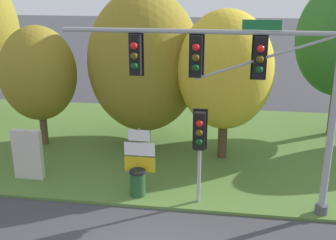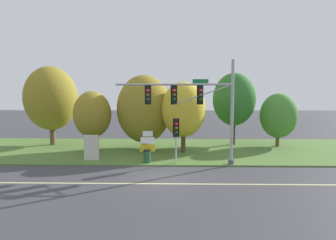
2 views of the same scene
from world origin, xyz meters
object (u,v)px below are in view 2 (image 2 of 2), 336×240
Objects in this scene: route_sign_post at (148,143)px; trash_bin at (147,156)px; tree_right_far at (278,116)px; tree_nearest_road at (51,98)px; tree_behind_signpost at (144,109)px; info_kiosk at (92,148)px; tree_left_of_mast at (92,114)px; tree_tall_centre at (234,100)px; pedestrian_signal_near_kerb at (176,131)px; traffic_signal_mast at (196,102)px; tree_mid_verge at (183,110)px.

route_sign_post is 2.49× the size of trash_bin.
tree_right_far is at bearing 28.80° from trash_bin.
tree_nearest_road reaches higher than trash_bin.
tree_behind_signpost is 6.35m from info_kiosk.
tree_tall_centre is (13.13, 3.29, 1.28)m from tree_left_of_mast.
pedestrian_signal_near_kerb is 0.48× the size of tree_behind_signpost.
info_kiosk is (-12.19, -6.71, -3.57)m from tree_tall_centre.
route_sign_post is 0.96m from trash_bin.
tree_mid_verge is (-0.71, 4.11, -0.74)m from traffic_signal_mast.
tree_mid_verge is at bearing -144.81° from tree_tall_centre.
tree_nearest_road is 1.09× the size of tree_tall_centre.
pedestrian_signal_near_kerb is at bearing -145.26° from tree_right_far.
tree_left_of_mast is 0.87× the size of tree_mid_verge.
tree_mid_verge reaches higher than tree_left_of_mast.
tree_behind_signpost reaches higher than route_sign_post.
traffic_signal_mast reaches higher than info_kiosk.
tree_nearest_road is 4.09× the size of info_kiosk.
pedestrian_signal_near_kerb is at bearing -31.07° from tree_left_of_mast.
tree_left_of_mast is (-8.70, 4.45, -1.20)m from traffic_signal_mast.
info_kiosk is (5.91, -6.31, -3.67)m from tree_nearest_road.
tree_mid_verge is at bearing 51.37° from route_sign_post.
tree_mid_verge is at bearing 80.67° from pedestrian_signal_near_kerb.
tree_tall_centre is at bearing 35.19° from tree_mid_verge.
pedestrian_signal_near_kerb is 2.84m from trash_bin.
tree_left_of_mast is 1.03× the size of tree_right_far.
tree_mid_verge is at bearing 54.03° from trash_bin.
tree_mid_verge is 8.17m from info_kiosk.
traffic_signal_mast is 9.85m from tree_left_of_mast.
tree_tall_centre is (7.89, 7.07, 3.15)m from route_sign_post.
tree_nearest_road is at bearing 149.30° from pedestrian_signal_near_kerb.
tree_mid_verge is at bearing -22.37° from tree_behind_signpost.
tree_nearest_road is at bearing 178.88° from tree_right_far.
route_sign_post is 0.34× the size of tree_behind_signpost.
tree_behind_signpost is 3.84m from tree_mid_verge.
tree_nearest_road is at bearing 151.78° from traffic_signal_mast.
tree_nearest_road is 1.47× the size of tree_left_of_mast.
pedestrian_signal_near_kerb is 0.63× the size of tree_right_far.
trash_bin is at bearing -136.76° from tree_tall_centre.
traffic_signal_mast is 2.57× the size of pedestrian_signal_near_kerb.
route_sign_post is at bearing -4.79° from info_kiosk.
pedestrian_signal_near_kerb is at bearing -62.49° from tree_behind_signpost.
trash_bin is (-11.99, -6.59, -2.50)m from tree_right_far.
tree_left_of_mast is (4.97, -2.89, -1.39)m from tree_nearest_road.
pedestrian_signal_near_kerb is at bearing -30.70° from tree_nearest_road.
tree_behind_signpost is 12.87m from tree_right_far.
tree_tall_centre is at bearing 43.24° from trash_bin.
tree_nearest_road reaches higher than tree_left_of_mast.
trash_bin is (10.20, -7.03, -4.14)m from tree_nearest_road.
route_sign_post is at bearing 169.07° from traffic_signal_mast.
tree_right_far is at bearing -1.12° from tree_nearest_road.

